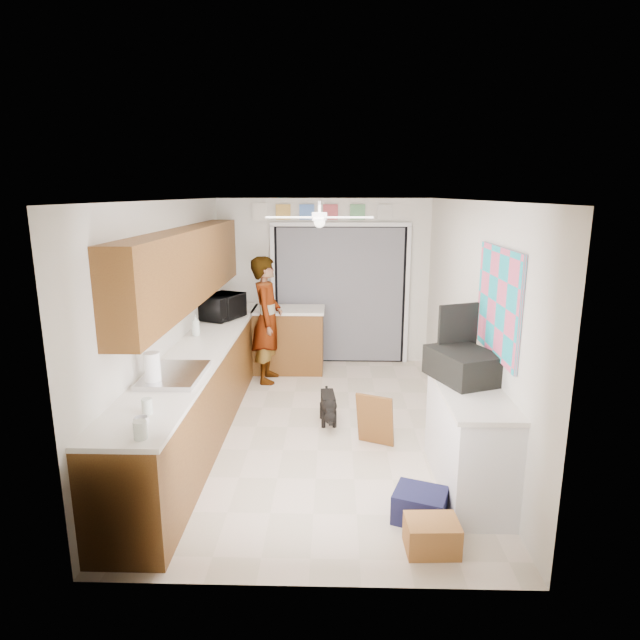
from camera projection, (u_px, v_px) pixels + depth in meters
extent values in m
plane|color=beige|center=(319.00, 427.00, 6.02)|extent=(5.00, 5.00, 0.00)
plane|color=white|center=(319.00, 200.00, 5.44)|extent=(5.00, 5.00, 0.00)
plane|color=silver|center=(324.00, 282.00, 8.16)|extent=(3.20, 0.00, 3.20)
plane|color=silver|center=(308.00, 413.00, 3.29)|extent=(3.20, 0.00, 3.20)
plane|color=silver|center=(171.00, 319.00, 5.77)|extent=(0.00, 5.00, 5.00)
plane|color=silver|center=(469.00, 320.00, 5.68)|extent=(0.00, 5.00, 5.00)
cube|color=brown|center=(202.00, 389.00, 5.94)|extent=(0.60, 4.80, 0.90)
cube|color=white|center=(201.00, 348.00, 5.84)|extent=(0.62, 4.80, 0.04)
cube|color=brown|center=(188.00, 266.00, 5.83)|extent=(0.32, 4.00, 0.80)
cube|color=silver|center=(174.00, 376.00, 4.86)|extent=(0.50, 0.76, 0.06)
cylinder|color=silver|center=(153.00, 365.00, 4.84)|extent=(0.03, 0.03, 0.22)
cube|color=brown|center=(289.00, 341.00, 7.87)|extent=(1.00, 0.60, 0.90)
cube|color=white|center=(289.00, 310.00, 7.76)|extent=(1.04, 0.64, 0.04)
cube|color=black|center=(340.00, 295.00, 8.17)|extent=(2.00, 0.06, 2.10)
cube|color=slate|center=(340.00, 296.00, 8.13)|extent=(1.90, 0.03, 2.05)
cube|color=white|center=(273.00, 295.00, 8.17)|extent=(0.06, 0.04, 2.10)
cube|color=white|center=(407.00, 296.00, 8.11)|extent=(0.06, 0.04, 2.10)
cube|color=white|center=(341.00, 224.00, 7.89)|extent=(2.10, 0.04, 0.06)
cube|color=gold|center=(283.00, 212.00, 7.90)|extent=(0.22, 0.02, 0.22)
cube|color=#5181D9|center=(307.00, 212.00, 7.89)|extent=(0.22, 0.02, 0.22)
cube|color=#BB464E|center=(330.00, 212.00, 7.88)|extent=(0.22, 0.02, 0.22)
cube|color=#5BA067|center=(358.00, 212.00, 7.87)|extent=(0.22, 0.02, 0.22)
cube|color=beige|center=(385.00, 212.00, 7.86)|extent=(0.22, 0.02, 0.22)
cube|color=silver|center=(260.00, 212.00, 7.91)|extent=(0.22, 0.02, 0.26)
cube|color=white|center=(468.00, 440.00, 4.71)|extent=(0.50, 1.40, 0.90)
cube|color=white|center=(470.00, 390.00, 4.60)|extent=(0.54, 1.44, 0.04)
cube|color=#E9557C|center=(498.00, 302.00, 4.62)|extent=(0.03, 1.15, 0.95)
cube|color=white|center=(320.00, 217.00, 5.67)|extent=(1.14, 1.14, 0.24)
imported|color=black|center=(222.00, 307.00, 7.09)|extent=(0.60, 0.70, 0.33)
imported|color=silver|center=(196.00, 325.00, 6.25)|extent=(0.11, 0.11, 0.26)
imported|color=white|center=(141.00, 423.00, 3.79)|extent=(0.12, 0.12, 0.09)
cylinder|color=silver|center=(140.00, 430.00, 3.62)|extent=(0.11, 0.11, 0.13)
cylinder|color=silver|center=(147.00, 406.00, 4.04)|extent=(0.10, 0.10, 0.12)
cylinder|color=white|center=(152.00, 369.00, 4.62)|extent=(0.17, 0.17, 0.30)
cube|color=black|center=(463.00, 365.00, 4.77)|extent=(0.67, 0.76, 0.27)
cube|color=yellow|center=(463.00, 377.00, 4.79)|extent=(0.63, 0.70, 0.02)
cube|color=black|center=(458.00, 330.00, 4.99)|extent=(0.40, 0.19, 0.50)
cube|color=#A06832|center=(432.00, 536.00, 3.92)|extent=(0.40, 0.30, 0.24)
cube|color=#141532|center=(420.00, 505.00, 4.30)|extent=(0.50, 0.46, 0.25)
cube|color=brown|center=(375.00, 420.00, 5.51)|extent=(0.41, 0.29, 0.57)
imported|color=white|center=(267.00, 320.00, 7.34)|extent=(0.43, 0.64, 1.75)
cube|color=black|center=(328.00, 407.00, 6.10)|extent=(0.26, 0.52, 0.40)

